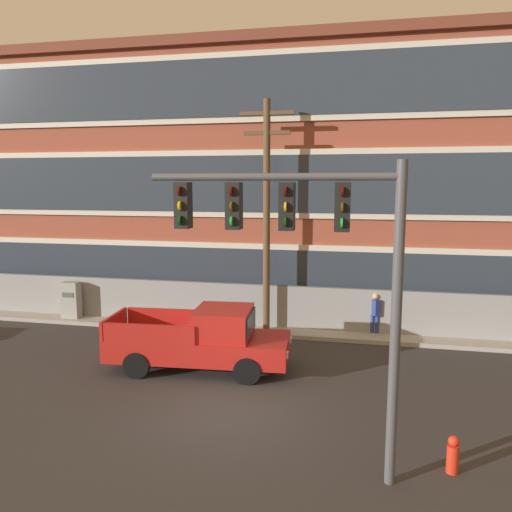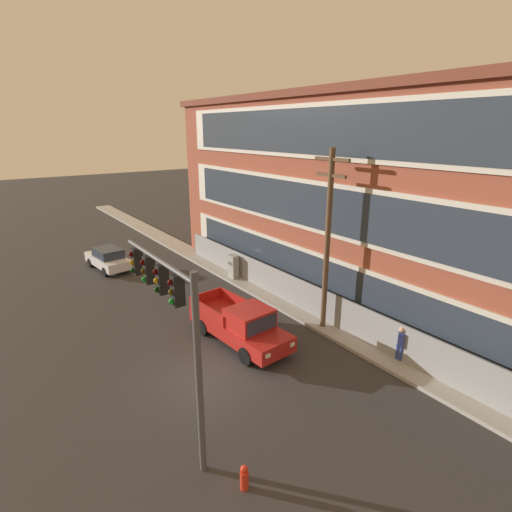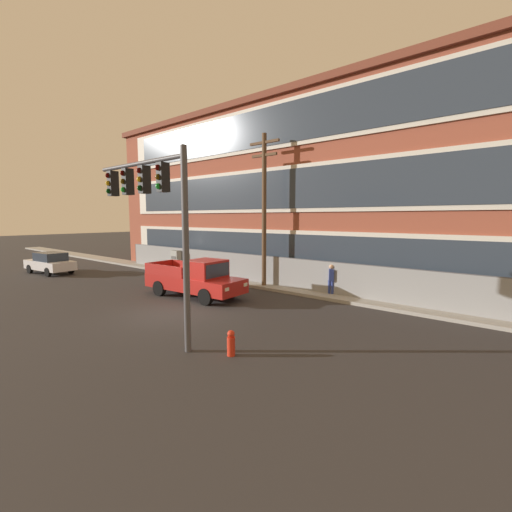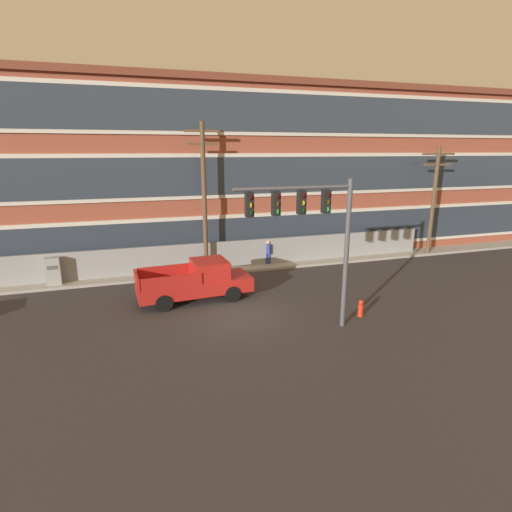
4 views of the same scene
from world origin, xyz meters
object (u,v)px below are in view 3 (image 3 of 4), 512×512
object	(u,v)px
pickup_truck_red	(196,279)
sedan_white	(50,263)
utility_pole_near_corner	(264,205)
pedestrian_near_cabinet	(331,278)
traffic_signal_mast	(153,202)
electrical_cabinet	(176,262)
fire_hydrant	(231,343)

from	to	relation	value
pickup_truck_red	sedan_white	size ratio (longest dim) A/B	1.29
pickup_truck_red	utility_pole_near_corner	bearing A→B (deg)	73.30
utility_pole_near_corner	pedestrian_near_cabinet	size ratio (longest dim) A/B	5.20
traffic_signal_mast	electrical_cabinet	xyz separation A→B (m)	(-10.92, 9.06, -3.76)
pickup_truck_red	sedan_white	distance (m)	14.18
electrical_cabinet	fire_hydrant	bearing A→B (deg)	-31.52
utility_pole_near_corner	fire_hydrant	bearing A→B (deg)	-57.19
pickup_truck_red	pedestrian_near_cabinet	xyz separation A→B (m)	(5.32, 4.55, 0.03)
sedan_white	electrical_cabinet	world-z (taller)	electrical_cabinet
sedan_white	utility_pole_near_corner	world-z (taller)	utility_pole_near_corner
traffic_signal_mast	pickup_truck_red	world-z (taller)	traffic_signal_mast
pedestrian_near_cabinet	fire_hydrant	size ratio (longest dim) A/B	2.17
utility_pole_near_corner	pedestrian_near_cabinet	world-z (taller)	utility_pole_near_corner
electrical_cabinet	fire_hydrant	world-z (taller)	electrical_cabinet
fire_hydrant	pedestrian_near_cabinet	bearing A→B (deg)	98.55
traffic_signal_mast	sedan_white	xyz separation A→B (m)	(-17.84, 2.99, -3.80)
traffic_signal_mast	pickup_truck_red	size ratio (longest dim) A/B	1.08
traffic_signal_mast	electrical_cabinet	distance (m)	14.68
pickup_truck_red	pedestrian_near_cabinet	distance (m)	7.00
traffic_signal_mast	electrical_cabinet	bearing A→B (deg)	140.31
traffic_signal_mast	utility_pole_near_corner	distance (m)	9.38
pickup_truck_red	electrical_cabinet	size ratio (longest dim) A/B	3.42
sedan_white	electrical_cabinet	distance (m)	9.21
traffic_signal_mast	fire_hydrant	distance (m)	5.13
sedan_white	pickup_truck_red	bearing A→B (deg)	7.85
electrical_cabinet	pedestrian_near_cabinet	bearing A→B (deg)	1.89
pickup_truck_red	fire_hydrant	world-z (taller)	pickup_truck_red
pickup_truck_red	sedan_white	xyz separation A→B (m)	(-14.04, -1.94, -0.14)
utility_pole_near_corner	pedestrian_near_cabinet	distance (m)	5.61
sedan_white	fire_hydrant	bearing A→B (deg)	-6.55
pedestrian_near_cabinet	fire_hydrant	bearing A→B (deg)	-81.45
traffic_signal_mast	electrical_cabinet	size ratio (longest dim) A/B	3.69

